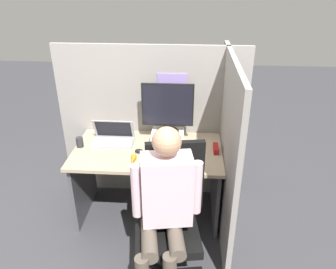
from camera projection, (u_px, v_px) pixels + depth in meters
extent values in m
plane|color=#3D3D42|center=(145.00, 240.00, 2.90)|extent=(12.00, 12.00, 0.00)
cube|color=gray|center=(152.00, 124.00, 3.22)|extent=(1.81, 0.04, 1.56)
cube|color=#937AC6|center=(172.00, 92.00, 3.03)|extent=(0.27, 0.01, 0.36)
cube|color=#F4EA66|center=(161.00, 92.00, 3.04)|extent=(0.06, 0.01, 0.06)
cube|color=gray|center=(226.00, 150.00, 2.76)|extent=(0.04, 1.39, 1.56)
cube|color=tan|center=(148.00, 151.00, 2.91)|extent=(1.31, 0.74, 0.03)
cube|color=#4C4C51|center=(84.00, 181.00, 3.11)|extent=(0.03, 0.63, 0.69)
cube|color=#4C4C51|center=(215.00, 187.00, 3.03)|extent=(0.03, 0.63, 0.69)
cube|color=white|center=(168.00, 136.00, 3.03)|extent=(0.30, 0.24, 0.09)
cylinder|color=black|center=(168.00, 131.00, 3.01)|extent=(0.21, 0.21, 0.01)
cylinder|color=black|center=(168.00, 127.00, 2.99)|extent=(0.04, 0.04, 0.07)
cube|color=black|center=(168.00, 105.00, 2.90)|extent=(0.46, 0.02, 0.39)
cube|color=black|center=(168.00, 105.00, 2.88)|extent=(0.44, 0.00, 0.37)
cube|color=#99999E|center=(113.00, 142.00, 3.00)|extent=(0.37, 0.21, 0.02)
cube|color=silver|center=(113.00, 141.00, 3.01)|extent=(0.32, 0.12, 0.00)
cube|color=#99999E|center=(114.00, 129.00, 3.01)|extent=(0.37, 0.09, 0.20)
cube|color=black|center=(114.00, 129.00, 3.00)|extent=(0.33, 0.07, 0.17)
ellipsoid|color=black|center=(139.00, 151.00, 2.84)|extent=(0.07, 0.04, 0.04)
cube|color=#A31919|center=(216.00, 149.00, 2.87)|extent=(0.04, 0.15, 0.05)
cone|color=orange|center=(133.00, 160.00, 2.69)|extent=(0.05, 0.12, 0.05)
cylinder|color=green|center=(134.00, 156.00, 2.76)|extent=(0.03, 0.02, 0.03)
cube|color=black|center=(171.00, 259.00, 2.69)|extent=(0.08, 0.28, 0.04)
cube|color=black|center=(152.00, 265.00, 2.63)|extent=(0.27, 0.16, 0.04)
cylinder|color=gray|center=(167.00, 255.00, 2.48)|extent=(0.05, 0.05, 0.35)
cube|color=black|center=(167.00, 234.00, 2.39)|extent=(0.53, 0.53, 0.07)
cube|color=black|center=(175.00, 177.00, 2.46)|extent=(0.44, 0.12, 0.59)
cylinder|color=brown|center=(149.00, 239.00, 2.22)|extent=(0.16, 0.36, 0.11)
cylinder|color=brown|center=(175.00, 237.00, 2.24)|extent=(0.16, 0.36, 0.11)
cube|color=silver|center=(167.00, 189.00, 2.21)|extent=(0.37, 0.25, 0.51)
sphere|color=tan|center=(167.00, 141.00, 2.04)|extent=(0.19, 0.19, 0.19)
cylinder|color=silver|center=(136.00, 191.00, 2.19)|extent=(0.07, 0.07, 0.40)
cylinder|color=silver|center=(197.00, 188.00, 2.22)|extent=(0.07, 0.07, 0.40)
cylinder|color=#28282D|center=(80.00, 142.00, 2.93)|extent=(0.06, 0.06, 0.09)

